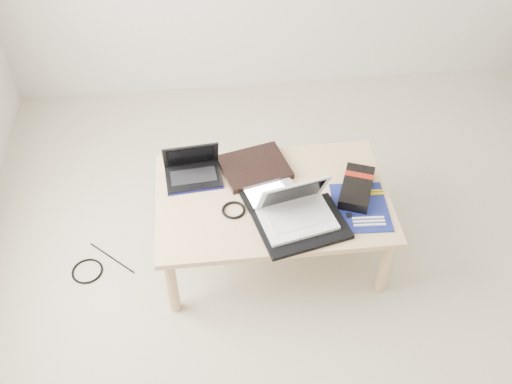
{
  "coord_description": "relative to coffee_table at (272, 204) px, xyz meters",
  "views": [
    {
      "loc": [
        -0.76,
        -1.33,
        2.34
      ],
      "look_at": [
        -0.55,
        0.51,
        0.44
      ],
      "focal_mm": 40.0,
      "sensor_mm": 36.0,
      "label": 1
    }
  ],
  "objects": [
    {
      "name": "ground",
      "position": [
        0.47,
        -0.51,
        -0.35
      ],
      "size": [
        4.0,
        4.0,
        0.0
      ],
      "primitive_type": "plane",
      "color": "beige",
      "rests_on": "ground"
    },
    {
      "name": "coffee_table",
      "position": [
        0.0,
        0.0,
        0.0
      ],
      "size": [
        1.1,
        0.7,
        0.4
      ],
      "color": "tan",
      "rests_on": "ground"
    },
    {
      "name": "book",
      "position": [
        -0.06,
        0.2,
        0.06
      ],
      "size": [
        0.37,
        0.33,
        0.03
      ],
      "color": "black",
      "rests_on": "coffee_table"
    },
    {
      "name": "netbook",
      "position": [
        -0.37,
        0.18,
        0.09
      ],
      "size": [
        0.28,
        0.22,
        0.19
      ],
      "color": "black",
      "rests_on": "coffee_table"
    },
    {
      "name": "tablet",
      "position": [
        -0.02,
        0.03,
        0.06
      ],
      "size": [
        0.31,
        0.26,
        0.01
      ],
      "color": "black",
      "rests_on": "coffee_table"
    },
    {
      "name": "remote",
      "position": [
        0.08,
        0.08,
        0.06
      ],
      "size": [
        0.13,
        0.23,
        0.02
      ],
      "color": "silver",
      "rests_on": "coffee_table"
    },
    {
      "name": "neoprene_sleeve",
      "position": [
        0.11,
        -0.2,
        0.06
      ],
      "size": [
        0.44,
        0.36,
        0.02
      ],
      "primitive_type": "cube",
      "rotation": [
        0.0,
        0.0,
        0.23
      ],
      "color": "black",
      "rests_on": "coffee_table"
    },
    {
      "name": "white_laptop",
      "position": [
        0.08,
        -0.16,
        0.11
      ],
      "size": [
        0.36,
        0.29,
        0.21
      ],
      "color": "white",
      "rests_on": "neoprene_sleeve"
    },
    {
      "name": "motherboard",
      "position": [
        0.4,
        -0.12,
        0.05
      ],
      "size": [
        0.27,
        0.33,
        0.01
      ],
      "color": "#0D1055",
      "rests_on": "coffee_table"
    },
    {
      "name": "gpu_box",
      "position": [
        0.4,
        -0.01,
        0.08
      ],
      "size": [
        0.23,
        0.3,
        0.06
      ],
      "color": "black",
      "rests_on": "coffee_table"
    },
    {
      "name": "cable_coil",
      "position": [
        -0.19,
        -0.07,
        0.05
      ],
      "size": [
        0.14,
        0.14,
        0.01
      ],
      "primitive_type": "torus",
      "rotation": [
        0.0,
        0.0,
        0.32
      ],
      "color": "black",
      "rests_on": "coffee_table"
    },
    {
      "name": "floor_cable_coil",
      "position": [
        -0.94,
        -0.04,
        -0.35
      ],
      "size": [
        0.2,
        0.2,
        0.01
      ],
      "primitive_type": "torus",
      "rotation": [
        0.0,
        0.0,
        0.39
      ],
      "color": "black",
      "rests_on": "ground"
    },
    {
      "name": "floor_cable_trail",
      "position": [
        -0.82,
        0.04,
        -0.35
      ],
      "size": [
        0.24,
        0.22,
        0.01
      ],
      "primitive_type": "cylinder",
      "rotation": [
        1.57,
        0.0,
        0.83
      ],
      "color": "black",
      "rests_on": "ground"
    }
  ]
}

